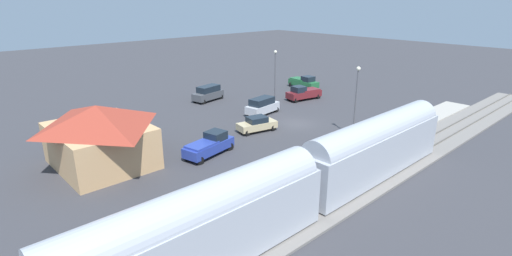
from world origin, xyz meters
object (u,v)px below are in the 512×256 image
pedestrian_on_platform (373,131)px  sedan_tan (257,124)px  suv_silver (262,106)px  light_pole_near_platform (356,93)px  pickup_green (304,82)px  pickup_blue (210,145)px  station_building (99,134)px  light_pole_lot_center (275,71)px  passenger_train (307,177)px  pedestrian_waiting_far (341,150)px  suv_charcoal (208,93)px  pickup_maroon (303,93)px

pedestrian_on_platform → sedan_tan: pedestrian_on_platform is taller
pedestrian_on_platform → suv_silver: 15.42m
light_pole_near_platform → pedestrian_on_platform: bearing=174.9°
suv_silver → sedan_tan: 6.80m
pedestrian_on_platform → light_pole_near_platform: bearing=-5.1°
pickup_green → pickup_blue: (-12.70, 28.82, 0.00)m
station_building → suv_silver: station_building is taller
suv_silver → light_pole_lot_center: bearing=-62.8°
station_building → pedestrian_on_platform: 26.78m
passenger_train → pedestrian_waiting_far: passenger_train is taller
light_pole_near_platform → suv_charcoal: bearing=6.3°
pickup_blue → light_pole_lot_center: size_ratio=0.75×
pedestrian_on_platform → suv_silver: suv_silver is taller
pedestrian_on_platform → pedestrian_waiting_far: bearing=96.7°
suv_charcoal → pickup_maroon: suv_charcoal is taller
light_pole_near_platform → pickup_maroon: bearing=-30.0°
pedestrian_waiting_far → pickup_maroon: size_ratio=0.30×
pedestrian_waiting_far → pickup_blue: size_ratio=0.30×
pedestrian_on_platform → light_pole_lot_center: size_ratio=0.22×
suv_silver → suv_charcoal: same height
light_pole_lot_center → sedan_tan: bearing=125.0°
pickup_blue → light_pole_near_platform: size_ratio=0.74×
passenger_train → pickup_maroon: bearing=-49.1°
pedestrian_waiting_far → light_pole_lot_center: 21.61m
suv_silver → passenger_train: bearing=143.5°
suv_charcoal → pickup_maroon: size_ratio=0.92×
station_building → light_pole_lot_center: bearing=-81.1°
passenger_train → sedan_tan: passenger_train is taller
suv_charcoal → passenger_train: bearing=155.9°
light_pole_lot_center → pickup_green: bearing=-70.6°
station_building → pickup_maroon: bearing=-84.6°
station_building → pedestrian_on_platform: bearing=-120.8°
suv_charcoal → pickup_blue: size_ratio=0.91×
passenger_train → pickup_maroon: passenger_train is taller
pedestrian_on_platform → station_building: bearing=59.2°
sedan_tan → pickup_blue: bearing=103.4°
pickup_green → light_pole_lot_center: 12.13m
pedestrian_on_platform → suv_charcoal: size_ratio=0.33×
passenger_train → light_pole_lot_center: size_ratio=4.51×
passenger_train → pedestrian_waiting_far: (3.50, -9.01, -1.58)m
station_building → pickup_maroon: size_ratio=1.75×
suv_silver → light_pole_near_platform: 13.47m
sedan_tan → light_pole_lot_center: (6.95, -9.92, 3.93)m
suv_charcoal → light_pole_lot_center: (-7.97, -5.88, 3.66)m
passenger_train → pedestrian_on_platform: (4.30, -15.82, -1.58)m
light_pole_lot_center → light_pole_near_platform: bearing=167.8°
suv_silver → light_pole_near_platform: size_ratio=0.67×
passenger_train → pickup_blue: (13.27, -1.41, -1.83)m
pickup_green → pickup_maroon: size_ratio=0.98×
pickup_blue → light_pole_near_platform: (-6.47, -14.63, 3.83)m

